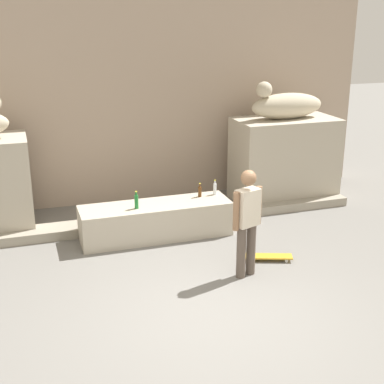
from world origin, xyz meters
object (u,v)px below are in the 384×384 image
skater (247,219)px  bottle_brown (200,191)px  bottle_green (136,201)px  statue_reclining_right (286,105)px  skateboard (267,257)px  bottle_clear (215,189)px

skater → bottle_brown: skater is taller
bottle_green → skater: bearing=-54.1°
statue_reclining_right → bottle_green: bearing=16.1°
skateboard → bottle_brown: (-0.59, 1.65, 0.65)m
bottle_brown → bottle_green: (-1.23, -0.25, 0.03)m
skater → skateboard: bearing=14.7°
statue_reclining_right → skateboard: size_ratio=1.99×
skater → skateboard: skater is taller
skater → bottle_brown: (-0.04, 2.02, -0.21)m
skater → bottle_green: bearing=106.7°
skater → skateboard: (0.55, 0.37, -0.86)m
statue_reclining_right → bottle_green: statue_reclining_right is taller
bottle_clear → skateboard: bearing=-80.2°
skater → bottle_clear: bearing=63.6°
statue_reclining_right → bottle_brown: (-2.18, -1.01, -1.31)m
skateboard → bottle_clear: 1.83m
statue_reclining_right → skateboard: 3.66m
bottle_brown → statue_reclining_right: bearing=24.7°
bottle_brown → bottle_clear: bottle_clear is taller
skateboard → bottle_clear: size_ratio=2.92×
skateboard → bottle_brown: bearing=129.4°
bottle_brown → bottle_green: bottle_green is taller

